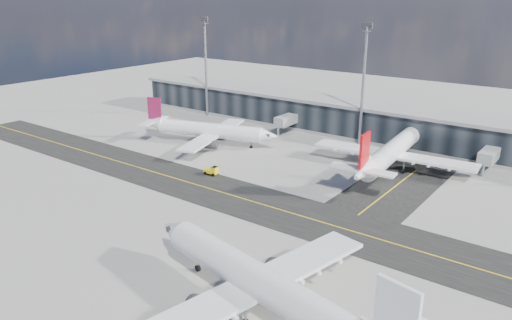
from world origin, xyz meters
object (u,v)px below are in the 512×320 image
object	(u,v)px
airliner_redtail	(391,152)
baggage_tug	(212,171)
airliner_af	(208,130)
airliner_near	(264,285)
service_van	(445,163)

from	to	relation	value
airliner_redtail	baggage_tug	xyz separation A→B (m)	(-27.90, -24.44, -2.99)
airliner_af	airliner_near	distance (m)	69.74
baggage_tug	airliner_af	bearing A→B (deg)	-140.96
airliner_redtail	airliner_near	bearing A→B (deg)	-86.71
airliner_af	baggage_tug	xyz separation A→B (m)	(15.35, -15.94, -2.55)
baggage_tug	airliner_near	bearing A→B (deg)	43.65
airliner_redtail	service_van	world-z (taller)	airliner_redtail
airliner_near	baggage_tug	xyz separation A→B (m)	(-35.71, 31.57, -3.09)
airliner_af	airliner_near	world-z (taller)	airliner_near
airliner_af	airliner_redtail	world-z (taller)	airliner_redtail
airliner_near	service_van	xyz separation A→B (m)	(0.62, 65.60, -3.30)
airliner_af	airliner_redtail	distance (m)	44.08
airliner_af	airliner_redtail	size ratio (longest dim) A/B	0.87
airliner_near	baggage_tug	world-z (taller)	airliner_near
baggage_tug	airliner_redtail	bearing A→B (deg)	126.35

